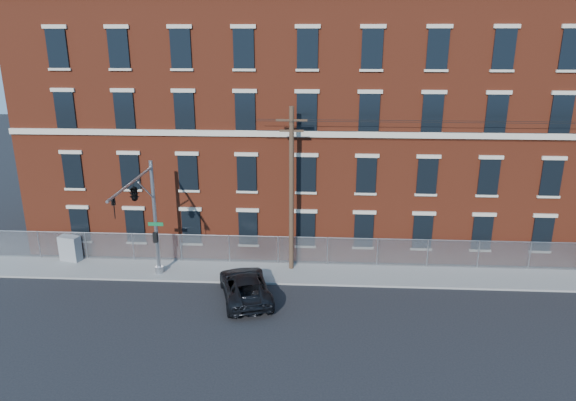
# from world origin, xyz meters

# --- Properties ---
(ground) EXTENTS (140.00, 140.00, 0.00)m
(ground) POSITION_xyz_m (0.00, 0.00, 0.00)
(ground) COLOR black
(ground) RESTS_ON ground
(sidewalk) EXTENTS (65.00, 3.00, 0.12)m
(sidewalk) POSITION_xyz_m (12.00, 5.00, 0.06)
(sidewalk) COLOR gray
(sidewalk) RESTS_ON ground
(mill_building) EXTENTS (55.30, 14.32, 16.30)m
(mill_building) POSITION_xyz_m (12.00, 13.93, 8.15)
(mill_building) COLOR maroon
(mill_building) RESTS_ON ground
(chain_link_fence) EXTENTS (59.06, 0.06, 1.85)m
(chain_link_fence) POSITION_xyz_m (12.00, 6.30, 1.06)
(chain_link_fence) COLOR #A5A8AD
(chain_link_fence) RESTS_ON ground
(traffic_signal_mast) EXTENTS (0.90, 6.75, 7.00)m
(traffic_signal_mast) POSITION_xyz_m (-6.00, 2.18, 5.39)
(traffic_signal_mast) COLOR #9EA0A5
(traffic_signal_mast) RESTS_ON ground
(utility_pole_near) EXTENTS (1.80, 0.28, 10.00)m
(utility_pole_near) POSITION_xyz_m (2.00, 5.60, 5.34)
(utility_pole_near) COLOR #473223
(utility_pole_near) RESTS_ON ground
(pickup_truck) EXTENTS (3.82, 5.79, 1.48)m
(pickup_truck) POSITION_xyz_m (-0.35, 1.79, 0.74)
(pickup_truck) COLOR black
(pickup_truck) RESTS_ON ground
(utility_cabinet) EXTENTS (1.43, 0.97, 1.63)m
(utility_cabinet) POSITION_xyz_m (-12.20, 6.00, 0.94)
(utility_cabinet) COLOR gray
(utility_cabinet) RESTS_ON sidewalk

